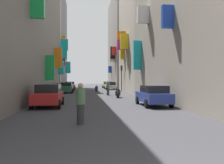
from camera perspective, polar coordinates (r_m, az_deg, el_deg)
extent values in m
plane|color=#38383D|center=(32.69, -4.45, -2.70)|extent=(140.00, 140.00, 0.00)
cube|color=slate|center=(27.27, -21.55, 15.16)|extent=(6.00, 31.33, 17.53)
cube|color=#19B2BF|center=(40.74, -11.35, 3.19)|extent=(0.82, 0.64, 2.15)
cube|color=orange|center=(34.91, -12.01, 5.35)|extent=(1.02, 0.41, 2.67)
cube|color=green|center=(26.84, -13.76, 3.12)|extent=(0.88, 0.37, 2.58)
cube|color=#B2A899|center=(45.81, -15.29, 11.00)|extent=(6.00, 3.13, 20.30)
cube|color=#19B2BF|center=(44.15, -10.82, 6.63)|extent=(1.12, 0.49, 2.26)
cube|color=red|center=(44.62, -10.98, 4.98)|extent=(0.78, 0.50, 2.20)
cube|color=#19B2BF|center=(45.10, -10.66, 8.21)|extent=(1.25, 0.64, 1.91)
cube|color=#19B2BF|center=(44.80, -10.79, 8.03)|extent=(1.09, 0.36, 1.89)
cube|color=gray|center=(55.36, -13.73, 8.92)|extent=(6.00, 16.50, 19.75)
cube|color=#19B2BF|center=(56.79, -9.86, 3.22)|extent=(1.11, 0.62, 2.53)
cube|color=orange|center=(47.40, -10.84, 8.37)|extent=(0.63, 0.44, 3.04)
cube|color=#19B2BF|center=(27.38, 5.67, 6.00)|extent=(0.86, 0.51, 3.09)
cube|color=white|center=(25.06, 6.95, 14.77)|extent=(1.07, 0.57, 1.62)
cube|color=blue|center=(18.45, 12.35, 14.12)|extent=(0.81, 0.37, 1.59)
cube|color=#B2A899|center=(38.62, 7.54, 12.54)|extent=(6.00, 13.15, 19.74)
cube|color=purple|center=(36.23, 2.27, 8.36)|extent=(1.38, 0.47, 1.42)
cube|color=yellow|center=(35.20, 2.77, 9.08)|extent=(1.11, 0.57, 2.11)
cube|color=orange|center=(37.64, 2.09, 9.82)|extent=(1.21, 0.36, 1.98)
cube|color=yellow|center=(38.32, 2.32, 6.51)|extent=(0.62, 0.62, 1.90)
cube|color=gray|center=(55.31, 3.10, 8.67)|extent=(6.00, 17.24, 19.23)
cube|color=white|center=(49.40, 0.07, 5.46)|extent=(1.01, 0.43, 1.49)
cube|color=red|center=(47.49, 0.48, 6.99)|extent=(0.81, 0.39, 1.55)
cube|color=black|center=(49.41, 0.15, 6.59)|extent=(0.89, 0.40, 2.36)
cube|color=blue|center=(55.14, -0.48, 2.83)|extent=(0.70, 0.46, 1.45)
cube|color=#B21E1E|center=(18.20, -14.13, -3.37)|extent=(1.75, 4.31, 0.70)
cube|color=black|center=(18.38, -14.04, -1.36)|extent=(1.54, 2.41, 0.56)
cylinder|color=black|center=(16.73, -11.78, -4.92)|extent=(0.18, 0.60, 0.60)
cylinder|color=black|center=(16.97, -17.70, -4.86)|extent=(0.18, 0.60, 0.60)
cylinder|color=black|center=(19.55, -11.03, -4.11)|extent=(0.18, 0.60, 0.60)
cylinder|color=black|center=(19.76, -16.11, -4.08)|extent=(0.18, 0.60, 0.60)
cube|color=white|center=(50.94, -9.41, -0.80)|extent=(1.81, 3.92, 0.63)
cube|color=black|center=(51.12, -9.40, -0.18)|extent=(1.60, 2.20, 0.47)
cylinder|color=black|center=(49.62, -8.43, -1.21)|extent=(0.18, 0.60, 0.60)
cylinder|color=black|center=(49.71, -10.52, -1.21)|extent=(0.18, 0.60, 0.60)
cylinder|color=black|center=(52.20, -8.34, -1.11)|extent=(0.18, 0.60, 0.60)
cylinder|color=black|center=(52.29, -10.33, -1.11)|extent=(0.18, 0.60, 0.60)
cube|color=#236638|center=(35.95, -10.23, -1.41)|extent=(1.72, 4.33, 0.65)
cube|color=black|center=(36.15, -10.21, -0.48)|extent=(1.51, 2.43, 0.50)
cylinder|color=black|center=(34.50, -8.95, -2.03)|extent=(0.18, 0.60, 0.60)
cylinder|color=black|center=(34.61, -11.80, -2.03)|extent=(0.18, 0.60, 0.60)
cylinder|color=black|center=(37.35, -8.77, -1.83)|extent=(0.18, 0.60, 0.60)
cylinder|color=black|center=(37.45, -11.40, -1.82)|extent=(0.18, 0.60, 0.60)
cube|color=gold|center=(53.48, -1.03, -0.75)|extent=(1.84, 4.49, 0.58)
cube|color=black|center=(53.25, -1.01, -0.17)|extent=(1.61, 2.51, 0.51)
cylinder|color=black|center=(54.89, -2.14, -1.02)|extent=(0.18, 0.60, 0.60)
cylinder|color=black|center=(55.06, -0.23, -1.01)|extent=(0.18, 0.60, 0.60)
cylinder|color=black|center=(51.93, -1.88, -1.11)|extent=(0.18, 0.60, 0.60)
cylinder|color=black|center=(52.12, 0.13, -1.11)|extent=(0.18, 0.60, 0.60)
cube|color=#B7B7BC|center=(46.00, -0.35, -1.00)|extent=(1.75, 4.43, 0.55)
cube|color=black|center=(45.77, -0.32, -0.32)|extent=(1.54, 2.48, 0.55)
cylinder|color=black|center=(47.38, -1.59, -1.29)|extent=(0.18, 0.60, 0.60)
cylinder|color=black|center=(47.56, 0.51, -1.28)|extent=(0.18, 0.60, 0.60)
cylinder|color=black|center=(44.47, -1.26, -1.42)|extent=(0.18, 0.60, 0.60)
cylinder|color=black|center=(44.66, 0.97, -1.41)|extent=(0.18, 0.60, 0.60)
cube|color=navy|center=(18.46, 9.23, -3.36)|extent=(1.70, 4.25, 0.66)
cube|color=black|center=(18.23, 9.41, -1.57)|extent=(1.49, 2.38, 0.51)
cylinder|color=black|center=(19.64, 5.72, -4.08)|extent=(0.18, 0.60, 0.60)
cylinder|color=black|center=(20.07, 10.47, -3.99)|extent=(0.18, 0.60, 0.60)
cylinder|color=black|center=(16.92, 7.76, -4.85)|extent=(0.18, 0.60, 0.60)
cylinder|color=black|center=(17.42, 13.19, -4.71)|extent=(0.18, 0.60, 0.60)
cube|color=#2D4CAD|center=(39.39, -3.50, -1.45)|extent=(0.58, 1.12, 0.45)
cube|color=black|center=(39.58, -3.48, -1.00)|extent=(0.39, 0.60, 0.16)
cylinder|color=#4C4C51|center=(38.85, -3.56, -1.00)|extent=(0.10, 0.28, 0.68)
cylinder|color=black|center=(38.73, -3.58, -1.82)|extent=(0.16, 0.49, 0.48)
cylinder|color=black|center=(40.06, -3.42, -1.74)|extent=(0.16, 0.49, 0.48)
cube|color=black|center=(26.26, 1.35, -2.52)|extent=(0.70, 1.25, 0.45)
cube|color=black|center=(26.47, 1.40, -1.83)|extent=(0.44, 0.62, 0.16)
cylinder|color=#4C4C51|center=(25.66, 1.22, -1.86)|extent=(0.12, 0.28, 0.68)
cylinder|color=black|center=(25.54, 1.19, -3.11)|extent=(0.21, 0.49, 0.48)
cylinder|color=black|center=(27.01, 1.51, -2.90)|extent=(0.21, 0.49, 0.48)
cube|color=red|center=(43.35, -8.64, -1.26)|extent=(0.72, 1.25, 0.45)
cube|color=black|center=(43.55, -8.71, -0.85)|extent=(0.45, 0.62, 0.16)
cylinder|color=#4C4C51|center=(42.77, -8.47, -0.85)|extent=(0.13, 0.28, 0.68)
cylinder|color=black|center=(42.64, -8.43, -1.59)|extent=(0.22, 0.49, 0.48)
cylinder|color=black|center=(44.07, -8.85, -1.52)|extent=(0.22, 0.49, 0.48)
cylinder|color=black|center=(33.18, -12.03, -2.02)|extent=(0.33, 0.33, 0.75)
cylinder|color=maroon|center=(33.15, -12.04, -0.86)|extent=(0.39, 0.39, 0.59)
sphere|color=tan|center=(33.14, -12.04, -0.17)|extent=(0.20, 0.20, 0.20)
cylinder|color=#3D3D3D|center=(30.02, -0.91, -2.21)|extent=(0.42, 0.42, 0.83)
cylinder|color=#4C724C|center=(29.99, -0.91, -0.80)|extent=(0.49, 0.49, 0.65)
sphere|color=tan|center=(29.98, -0.91, 0.04)|extent=(0.22, 0.22, 0.22)
cylinder|color=#303030|center=(10.93, -7.06, -7.23)|extent=(0.45, 0.45, 0.85)
cylinder|color=#4C724C|center=(10.85, -7.07, -3.22)|extent=(0.53, 0.53, 0.68)
sphere|color=tan|center=(10.83, -7.07, -0.82)|extent=(0.23, 0.23, 0.23)
cylinder|color=#2D2D2D|center=(38.46, 2.14, 0.20)|extent=(0.12, 0.12, 3.21)
cube|color=black|center=(38.50, 2.14, 3.15)|extent=(0.26, 0.26, 0.75)
sphere|color=red|center=(38.37, 2.18, 3.53)|extent=(0.14, 0.14, 0.14)
sphere|color=orange|center=(38.36, 2.18, 3.16)|extent=(0.14, 0.14, 0.14)
sphere|color=green|center=(38.35, 2.18, 2.79)|extent=(0.14, 0.14, 0.14)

